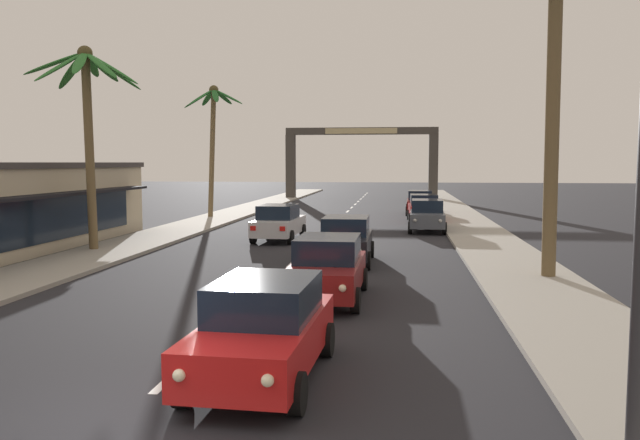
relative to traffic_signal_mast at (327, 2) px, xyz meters
The scene contains 16 objects.
ground_plane 6.29m from the traffic_signal_mast, behind, with size 220.00×220.00×0.00m, color #232328.
sidewalk_right 21.39m from the traffic_signal_mast, 76.46° to the left, with size 3.20×110.00×0.14m, color #9E998E.
sidewalk_left 23.45m from the traffic_signal_mast, 118.15° to the left, with size 3.20×110.00×0.14m, color #9E998E.
lane_markings 20.92m from the traffic_signal_mast, 97.18° to the left, with size 4.28×88.06×0.01m.
traffic_signal_mast is the anchor object (origin of this frame).
sedan_lead_at_stop_bar 5.52m from the traffic_signal_mast, 118.05° to the left, with size 2.08×4.50×1.68m.
sedan_third_in_queue 10.08m from the traffic_signal_mast, 96.44° to the left, with size 1.98×4.46×1.68m.
sedan_fifth_in_queue 15.90m from the traffic_signal_mast, 93.95° to the left, with size 1.95×4.45×1.68m.
sedan_oncoming_far 22.43m from the traffic_signal_mast, 102.44° to the left, with size 2.08×4.50×1.68m.
sedan_parked_nearest_kerb 32.31m from the traffic_signal_mast, 85.74° to the left, with size 2.01×4.48×1.68m.
sedan_parked_mid_kerb 37.86m from the traffic_signal_mast, 86.47° to the left, with size 2.02×4.48×1.68m.
sedan_parked_far_kerb 26.87m from the traffic_signal_mast, 84.90° to the left, with size 2.05×4.49×1.68m.
palm_left_second 20.24m from the traffic_signal_mast, 124.74° to the left, with size 4.59×4.69×8.27m.
palm_left_third 34.12m from the traffic_signal_mast, 109.00° to the left, with size 3.98×4.06×8.58m.
palm_right_second 13.69m from the traffic_signal_mast, 66.34° to the left, with size 3.64×3.67×10.20m.
town_gateway_arch 55.78m from the traffic_signal_mast, 93.04° to the left, with size 15.09×0.90×7.11m.
Camera 1 is at (3.84, -7.83, 3.65)m, focal length 35.67 mm.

